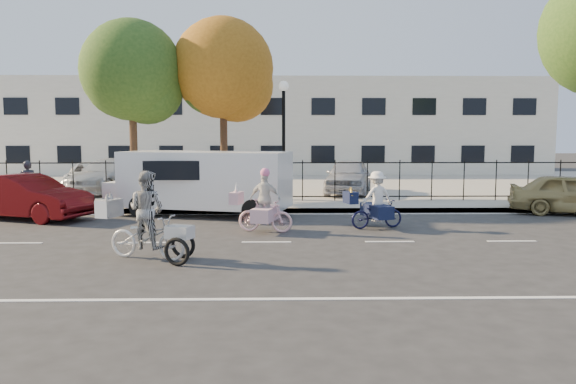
{
  "coord_description": "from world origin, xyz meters",
  "views": [
    {
      "loc": [
        0.25,
        -13.4,
        2.63
      ],
      "look_at": [
        0.55,
        1.2,
        1.1
      ],
      "focal_mm": 35.0,
      "sensor_mm": 36.0,
      "label": 1
    }
  ],
  "objects_px": {
    "bull_bike": "(376,206)",
    "pedestrian": "(28,184)",
    "lot_car_d": "(348,176)",
    "zebra_trike": "(147,225)",
    "lot_car_c": "(170,175)",
    "lot_car_a": "(110,175)",
    "unicorn_bike": "(264,209)",
    "red_sedan": "(26,197)",
    "white_van": "(202,180)",
    "gold_sedan": "(573,194)",
    "lamppost": "(284,120)",
    "lot_car_b": "(91,176)"
  },
  "relations": [
    {
      "from": "pedestrian",
      "to": "lot_car_d",
      "type": "relative_size",
      "value": 0.38
    },
    {
      "from": "bull_bike",
      "to": "lot_car_a",
      "type": "distance_m",
      "value": 12.93
    },
    {
      "from": "lamppost",
      "to": "white_van",
      "type": "bearing_deg",
      "value": -138.85
    },
    {
      "from": "unicorn_bike",
      "to": "bull_bike",
      "type": "height_order",
      "value": "unicorn_bike"
    },
    {
      "from": "unicorn_bike",
      "to": "red_sedan",
      "type": "distance_m",
      "value": 7.71
    },
    {
      "from": "unicorn_bike",
      "to": "red_sedan",
      "type": "height_order",
      "value": "unicorn_bike"
    },
    {
      "from": "lot_car_a",
      "to": "unicorn_bike",
      "type": "bearing_deg",
      "value": -36.42
    },
    {
      "from": "red_sedan",
      "to": "white_van",
      "type": "bearing_deg",
      "value": -61.25
    },
    {
      "from": "lot_car_c",
      "to": "white_van",
      "type": "bearing_deg",
      "value": -56.09
    },
    {
      "from": "lot_car_b",
      "to": "lot_car_c",
      "type": "bearing_deg",
      "value": -27.97
    },
    {
      "from": "zebra_trike",
      "to": "unicorn_bike",
      "type": "relative_size",
      "value": 1.23
    },
    {
      "from": "bull_bike",
      "to": "lot_car_d",
      "type": "xyz_separation_m",
      "value": [
        0.21,
        7.71,
        0.23
      ]
    },
    {
      "from": "white_van",
      "to": "lot_car_d",
      "type": "height_order",
      "value": "white_van"
    },
    {
      "from": "gold_sedan",
      "to": "lot_car_b",
      "type": "height_order",
      "value": "lot_car_b"
    },
    {
      "from": "pedestrian",
      "to": "lamppost",
      "type": "bearing_deg",
      "value": 173.46
    },
    {
      "from": "white_van",
      "to": "red_sedan",
      "type": "xyz_separation_m",
      "value": [
        -5.29,
        -0.7,
        -0.44
      ]
    },
    {
      "from": "lot_car_a",
      "to": "bull_bike",
      "type": "bearing_deg",
      "value": -23.87
    },
    {
      "from": "lot_car_d",
      "to": "gold_sedan",
      "type": "bearing_deg",
      "value": -24.72
    },
    {
      "from": "lamppost",
      "to": "lot_car_d",
      "type": "height_order",
      "value": "lamppost"
    },
    {
      "from": "bull_bike",
      "to": "pedestrian",
      "type": "distance_m",
      "value": 11.58
    },
    {
      "from": "unicorn_bike",
      "to": "lot_car_c",
      "type": "height_order",
      "value": "unicorn_bike"
    },
    {
      "from": "unicorn_bike",
      "to": "lot_car_b",
      "type": "distance_m",
      "value": 12.54
    },
    {
      "from": "zebra_trike",
      "to": "lot_car_c",
      "type": "bearing_deg",
      "value": 29.57
    },
    {
      "from": "bull_bike",
      "to": "red_sedan",
      "type": "height_order",
      "value": "bull_bike"
    },
    {
      "from": "zebra_trike",
      "to": "unicorn_bike",
      "type": "height_order",
      "value": "zebra_trike"
    },
    {
      "from": "lot_car_b",
      "to": "lot_car_d",
      "type": "height_order",
      "value": "lot_car_d"
    },
    {
      "from": "lot_car_c",
      "to": "lot_car_a",
      "type": "bearing_deg",
      "value": -164.58
    },
    {
      "from": "lot_car_b",
      "to": "white_van",
      "type": "bearing_deg",
      "value": -64.97
    },
    {
      "from": "zebra_trike",
      "to": "lot_car_c",
      "type": "xyz_separation_m",
      "value": [
        -1.81,
        12.21,
        0.15
      ]
    },
    {
      "from": "red_sedan",
      "to": "gold_sedan",
      "type": "xyz_separation_m",
      "value": [
        17.29,
        0.7,
        -0.02
      ]
    },
    {
      "from": "zebra_trike",
      "to": "lot_car_a",
      "type": "relative_size",
      "value": 0.44
    },
    {
      "from": "red_sedan",
      "to": "lot_car_c",
      "type": "distance_m",
      "value": 7.36
    },
    {
      "from": "zebra_trike",
      "to": "lot_car_b",
      "type": "height_order",
      "value": "zebra_trike"
    },
    {
      "from": "lamppost",
      "to": "zebra_trike",
      "type": "relative_size",
      "value": 2.01
    },
    {
      "from": "zebra_trike",
      "to": "red_sedan",
      "type": "height_order",
      "value": "zebra_trike"
    },
    {
      "from": "lot_car_d",
      "to": "red_sedan",
      "type": "bearing_deg",
      "value": -137.92
    },
    {
      "from": "white_van",
      "to": "red_sedan",
      "type": "relative_size",
      "value": 1.47
    },
    {
      "from": "bull_bike",
      "to": "lot_car_c",
      "type": "xyz_separation_m",
      "value": [
        -7.27,
        8.47,
        0.24
      ]
    },
    {
      "from": "lamppost",
      "to": "white_van",
      "type": "relative_size",
      "value": 0.7
    },
    {
      "from": "lot_car_d",
      "to": "zebra_trike",
      "type": "bearing_deg",
      "value": -103.2
    },
    {
      "from": "gold_sedan",
      "to": "lot_car_b",
      "type": "xyz_separation_m",
      "value": [
        -17.74,
        6.75,
        0.1
      ]
    },
    {
      "from": "zebra_trike",
      "to": "lamppost",
      "type": "bearing_deg",
      "value": 2.1
    },
    {
      "from": "lamppost",
      "to": "lot_car_a",
      "type": "bearing_deg",
      "value": 153.87
    },
    {
      "from": "unicorn_bike",
      "to": "white_van",
      "type": "relative_size",
      "value": 0.28
    },
    {
      "from": "unicorn_bike",
      "to": "lot_car_c",
      "type": "relative_size",
      "value": 0.4
    },
    {
      "from": "bull_bike",
      "to": "lot_car_c",
      "type": "distance_m",
      "value": 11.17
    },
    {
      "from": "unicorn_bike",
      "to": "gold_sedan",
      "type": "distance_m",
      "value": 10.42
    },
    {
      "from": "unicorn_bike",
      "to": "lot_car_a",
      "type": "distance_m",
      "value": 11.21
    },
    {
      "from": "gold_sedan",
      "to": "lot_car_d",
      "type": "xyz_separation_m",
      "value": [
        -6.65,
        5.18,
        0.2
      ]
    },
    {
      "from": "zebra_trike",
      "to": "lot_car_d",
      "type": "distance_m",
      "value": 12.78
    }
  ]
}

